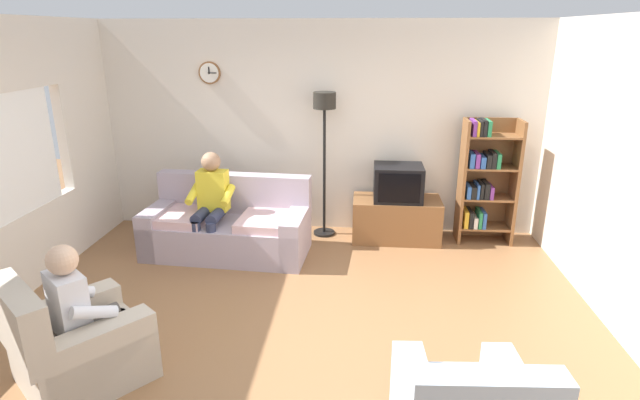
{
  "coord_description": "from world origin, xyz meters",
  "views": [
    {
      "loc": [
        0.55,
        -3.86,
        2.54
      ],
      "look_at": [
        0.16,
        0.71,
        1.02
      ],
      "focal_mm": 28.41,
      "sensor_mm": 36.0,
      "label": 1
    }
  ],
  "objects_px": {
    "bookshelf": "(484,179)",
    "floor_lamp": "(324,125)",
    "tv_stand": "(396,219)",
    "armchair_near_window": "(77,347)",
    "person_in_left_armchair": "(83,306)",
    "person_on_couch": "(210,200)",
    "tv": "(398,183)",
    "couch": "(228,228)"
  },
  "relations": [
    {
      "from": "tv",
      "to": "floor_lamp",
      "type": "distance_m",
      "value": 1.16
    },
    {
      "from": "bookshelf",
      "to": "person_in_left_armchair",
      "type": "xyz_separation_m",
      "value": [
        -3.56,
        -3.02,
        -0.2
      ]
    },
    {
      "from": "couch",
      "to": "tv_stand",
      "type": "distance_m",
      "value": 2.11
    },
    {
      "from": "tv_stand",
      "to": "person_on_couch",
      "type": "xyz_separation_m",
      "value": [
        -2.19,
        -0.69,
        0.43
      ]
    },
    {
      "from": "tv",
      "to": "tv_stand",
      "type": "bearing_deg",
      "value": 90.0
    },
    {
      "from": "couch",
      "to": "floor_lamp",
      "type": "bearing_deg",
      "value": 31.64
    },
    {
      "from": "person_on_couch",
      "to": "person_in_left_armchair",
      "type": "bearing_deg",
      "value": -97.8
    },
    {
      "from": "floor_lamp",
      "to": "armchair_near_window",
      "type": "bearing_deg",
      "value": -117.56
    },
    {
      "from": "armchair_near_window",
      "to": "person_on_couch",
      "type": "bearing_deg",
      "value": 81.03
    },
    {
      "from": "couch",
      "to": "armchair_near_window",
      "type": "distance_m",
      "value": 2.49
    },
    {
      "from": "person_on_couch",
      "to": "bookshelf",
      "type": "bearing_deg",
      "value": 13.13
    },
    {
      "from": "tv",
      "to": "person_in_left_armchair",
      "type": "relative_size",
      "value": 0.54
    },
    {
      "from": "person_on_couch",
      "to": "tv_stand",
      "type": "bearing_deg",
      "value": 17.51
    },
    {
      "from": "armchair_near_window",
      "to": "person_in_left_armchair",
      "type": "relative_size",
      "value": 1.06
    },
    {
      "from": "tv",
      "to": "person_on_couch",
      "type": "relative_size",
      "value": 0.48
    },
    {
      "from": "person_in_left_armchair",
      "to": "person_on_couch",
      "type": "bearing_deg",
      "value": 82.2
    },
    {
      "from": "bookshelf",
      "to": "floor_lamp",
      "type": "bearing_deg",
      "value": 179.08
    },
    {
      "from": "couch",
      "to": "tv",
      "type": "height_order",
      "value": "tv"
    },
    {
      "from": "tv_stand",
      "to": "tv",
      "type": "height_order",
      "value": "tv"
    },
    {
      "from": "floor_lamp",
      "to": "armchair_near_window",
      "type": "relative_size",
      "value": 1.56
    },
    {
      "from": "tv",
      "to": "armchair_near_window",
      "type": "bearing_deg",
      "value": -130.49
    },
    {
      "from": "bookshelf",
      "to": "armchair_near_window",
      "type": "relative_size",
      "value": 1.31
    },
    {
      "from": "bookshelf",
      "to": "person_on_couch",
      "type": "height_order",
      "value": "bookshelf"
    },
    {
      "from": "floor_lamp",
      "to": "person_in_left_armchair",
      "type": "height_order",
      "value": "floor_lamp"
    },
    {
      "from": "tv_stand",
      "to": "person_in_left_armchair",
      "type": "relative_size",
      "value": 0.98
    },
    {
      "from": "floor_lamp",
      "to": "person_on_couch",
      "type": "xyz_separation_m",
      "value": [
        -1.26,
        -0.79,
        -0.75
      ]
    },
    {
      "from": "bookshelf",
      "to": "person_in_left_armchair",
      "type": "distance_m",
      "value": 4.67
    },
    {
      "from": "bookshelf",
      "to": "floor_lamp",
      "type": "relative_size",
      "value": 0.84
    },
    {
      "from": "tv",
      "to": "couch",
      "type": "bearing_deg",
      "value": -164.69
    },
    {
      "from": "tv_stand",
      "to": "floor_lamp",
      "type": "xyz_separation_m",
      "value": [
        -0.93,
        0.1,
        1.18
      ]
    },
    {
      "from": "tv",
      "to": "person_in_left_armchair",
      "type": "xyz_separation_m",
      "value": [
        -2.5,
        -2.93,
        -0.16
      ]
    },
    {
      "from": "couch",
      "to": "bookshelf",
      "type": "xyz_separation_m",
      "value": [
        3.09,
        0.65,
        0.49
      ]
    },
    {
      "from": "bookshelf",
      "to": "floor_lamp",
      "type": "distance_m",
      "value": 2.09
    },
    {
      "from": "floor_lamp",
      "to": "person_in_left_armchair",
      "type": "distance_m",
      "value": 3.53
    },
    {
      "from": "tv_stand",
      "to": "bookshelf",
      "type": "bearing_deg",
      "value": 3.62
    },
    {
      "from": "bookshelf",
      "to": "floor_lamp",
      "type": "xyz_separation_m",
      "value": [
        -1.99,
        0.03,
        0.64
      ]
    },
    {
      "from": "bookshelf",
      "to": "armchair_near_window",
      "type": "distance_m",
      "value": 4.78
    },
    {
      "from": "person_in_left_armchair",
      "to": "armchair_near_window",
      "type": "bearing_deg",
      "value": -130.27
    },
    {
      "from": "tv",
      "to": "bookshelf",
      "type": "height_order",
      "value": "bookshelf"
    },
    {
      "from": "tv_stand",
      "to": "armchair_near_window",
      "type": "relative_size",
      "value": 0.93
    },
    {
      "from": "tv_stand",
      "to": "armchair_near_window",
      "type": "height_order",
      "value": "armchair_near_window"
    },
    {
      "from": "couch",
      "to": "armchair_near_window",
      "type": "xyz_separation_m",
      "value": [
        -0.52,
        -2.44,
        -0.02
      ]
    }
  ]
}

